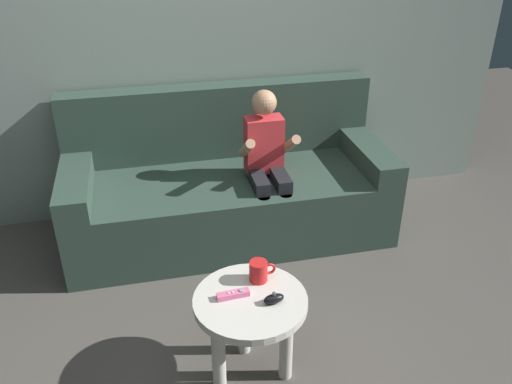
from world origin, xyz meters
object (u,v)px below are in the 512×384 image
at_px(couch, 228,188).
at_px(coffee_table, 250,314).
at_px(game_remote_pink_near_edge, 233,294).
at_px(coffee_mug, 259,271).
at_px(person_seated_on_couch, 267,161).
at_px(nunchuk_black, 274,299).

relative_size(couch, coffee_table, 4.06).
bearing_deg(game_remote_pink_near_edge, coffee_mug, 33.10).
distance_m(game_remote_pink_near_edge, coffee_mug, 0.16).
bearing_deg(couch, coffee_mug, -93.01).
xyz_separation_m(coffee_table, coffee_mug, (0.06, 0.10, 0.14)).
bearing_deg(couch, person_seated_on_couch, -41.01).
xyz_separation_m(nunchuk_black, coffee_mug, (-0.03, 0.16, 0.03)).
bearing_deg(coffee_table, coffee_mug, 58.61).
distance_m(person_seated_on_couch, coffee_mug, 0.98).
relative_size(person_seated_on_couch, coffee_mug, 8.10).
bearing_deg(coffee_table, nunchuk_black, -31.71).
bearing_deg(coffee_mug, coffee_table, -121.39).
xyz_separation_m(person_seated_on_couch, coffee_mug, (-0.27, -0.94, -0.06)).
relative_size(person_seated_on_couch, game_remote_pink_near_edge, 6.72).
bearing_deg(nunchuk_black, coffee_table, 148.29).
distance_m(coffee_table, nunchuk_black, 0.16).
height_order(person_seated_on_couch, nunchuk_black, person_seated_on_couch).
bearing_deg(coffee_mug, nunchuk_black, -81.04).
height_order(person_seated_on_couch, coffee_table, person_seated_on_couch).
xyz_separation_m(couch, nunchuk_black, (-0.03, -1.28, 0.17)).
height_order(game_remote_pink_near_edge, coffee_mug, coffee_mug).
relative_size(person_seated_on_couch, coffee_table, 1.97).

